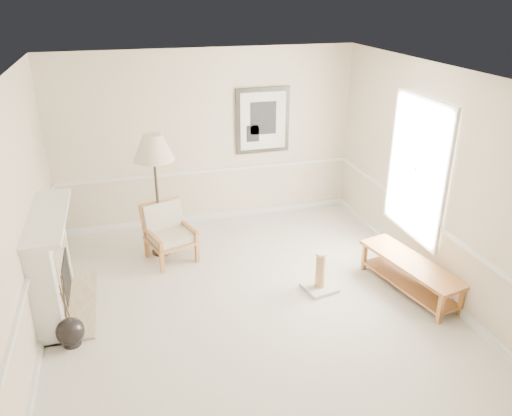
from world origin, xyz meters
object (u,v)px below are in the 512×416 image
at_px(floor_vase, 70,332).
at_px(armchair, 167,229).
at_px(floor_lamp, 153,151).
at_px(scratching_post, 320,278).
at_px(bench, 410,271).

relative_size(floor_vase, armchair, 1.11).
bearing_deg(floor_lamp, floor_vase, -122.26).
bearing_deg(floor_lamp, scratching_post, -39.58).
relative_size(armchair, scratching_post, 1.49).
distance_m(bench, scratching_post, 1.20).
xyz_separation_m(floor_vase, floor_lamp, (1.21, 1.91, 1.45)).
xyz_separation_m(floor_vase, scratching_post, (3.16, 0.30, 0.01)).
bearing_deg(scratching_post, bench, -16.32).
bearing_deg(bench, scratching_post, 163.68).
distance_m(armchair, scratching_post, 2.37).
height_order(floor_lamp, scratching_post, floor_lamp).
xyz_separation_m(armchair, scratching_post, (1.85, -1.45, -0.28)).
relative_size(armchair, floor_lamp, 0.45).
bearing_deg(bench, floor_vase, 179.58).
height_order(bench, scratching_post, scratching_post).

